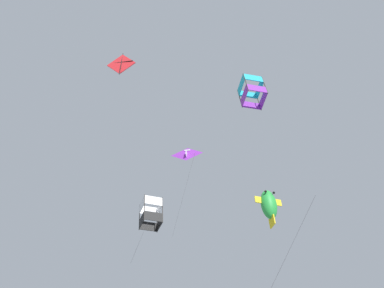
{
  "coord_description": "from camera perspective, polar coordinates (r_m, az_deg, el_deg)",
  "views": [
    {
      "loc": [
        25.83,
        4.4,
        0.5
      ],
      "look_at": [
        0.46,
        1.54,
        17.45
      ],
      "focal_mm": 41.79,
      "sensor_mm": 36.0,
      "label": 1
    }
  ],
  "objects": [
    {
      "name": "kite_box_near_right",
      "position": [
        32.91,
        7.68,
        6.65
      ],
      "size": [
        2.51,
        2.14,
        2.66
      ],
      "rotation": [
        0.31,
        0.0,
        5.06
      ],
      "color": "#1EB2C6"
    },
    {
      "name": "kite_box_upper_right",
      "position": [
        33.92,
        -5.27,
        -8.82
      ],
      "size": [
        2.53,
        2.23,
        5.05
      ],
      "rotation": [
        0.16,
        0.0,
        5.18
      ],
      "color": "white"
    },
    {
      "name": "kite_diamond_far_centre",
      "position": [
        29.58,
        -9.02,
        10.05
      ],
      "size": [
        0.4,
        1.89,
        2.17
      ],
      "rotation": [
        0.16,
        0.0,
        4.8
      ],
      "color": "red"
    },
    {
      "name": "kite_fish_mid_left",
      "position": [
        22.01,
        9.78,
        -7.64
      ],
      "size": [
        3.49,
        4.42,
        9.27
      ],
      "rotation": [
        0.15,
        0.0,
        5.13
      ],
      "color": "green"
    },
    {
      "name": "kite_delta_low_drifter",
      "position": [
        37.15,
        -0.68,
        -1.32
      ],
      "size": [
        1.44,
        1.98,
        8.3
      ],
      "rotation": [
        0.4,
        0.0,
        4.64
      ],
      "color": "purple"
    }
  ]
}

